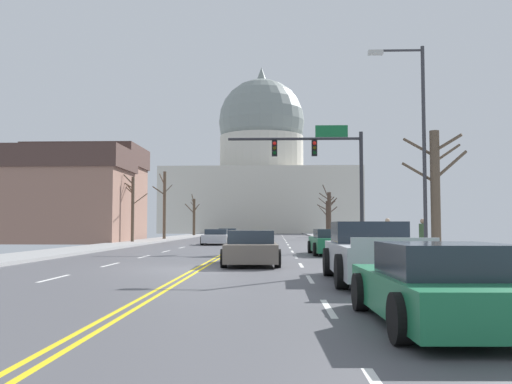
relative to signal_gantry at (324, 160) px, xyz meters
name	(u,v)px	position (x,y,z in m)	size (l,w,h in m)	color
ground	(198,269)	(-5.44, -13.98, -5.22)	(20.00, 180.00, 0.20)	#4C4C51
signal_gantry	(324,160)	(0.00, 0.00, 0.00)	(7.91, 0.41, 7.18)	#28282D
street_lamp_right	(417,133)	(2.50, -11.39, -0.32)	(2.13, 0.24, 8.14)	#333338
capitol_building	(262,172)	(-5.44, 70.72, 6.06)	(35.05, 20.12, 31.24)	beige
sedan_near_00	(331,242)	(-0.11, -4.79, -4.64)	(2.14, 4.69, 1.26)	#1E7247
sedan_near_01	(251,249)	(-3.77, -11.90, -4.65)	(2.19, 4.61, 1.26)	#6B6056
pickup_truck_near_02	(372,254)	(-0.34, -17.74, -4.53)	(2.30, 5.54, 1.55)	#ADB2B7
sedan_near_03	(440,287)	(-0.46, -24.13, -4.68)	(2.14, 4.40, 1.20)	#1E7247
sedan_oncoming_00	(216,237)	(-7.32, 9.20, -4.70)	(2.16, 4.48, 1.15)	silver
sedan_oncoming_01	(228,235)	(-7.30, 18.89, -4.70)	(2.10, 4.56, 1.14)	#9EA3A8
flank_building_00	(88,193)	(-21.46, 21.72, -0.57)	(10.64, 7.71, 9.21)	#8C6656
flank_building_01	(50,195)	(-21.18, 11.93, -1.34)	(12.71, 6.80, 7.69)	#8C6656
bare_tree_00	(436,191)	(3.15, -11.40, -2.49)	(2.46, 1.52, 4.88)	brown
bare_tree_01	(194,216)	(-13.44, 39.15, -2.56)	(1.98, 2.06, 5.28)	#4C3D2D
bare_tree_02	(328,217)	(3.48, 35.28, -2.76)	(2.44, 2.23, 4.82)	#423328
bare_tree_03	(164,203)	(-13.56, 20.55, -1.69)	(1.81, 2.05, 6.48)	brown
bare_tree_04	(329,214)	(2.76, 25.77, -2.59)	(2.15, 1.95, 5.62)	#423328
bare_tree_05	(132,206)	(-14.35, 11.69, -2.25)	(2.31, 1.51, 5.38)	brown
pedestrian_00	(423,235)	(3.74, -7.26, -4.21)	(0.35, 0.34, 1.60)	#4C4238
pedestrian_01	(388,234)	(2.47, -5.77, -4.18)	(0.35, 0.34, 1.65)	black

